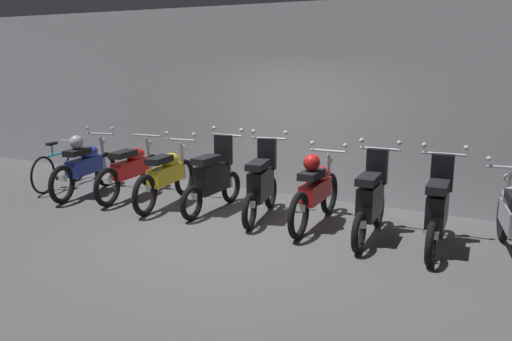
# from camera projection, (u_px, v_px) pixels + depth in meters

# --- Properties ---
(ground_plane) EXTENTS (80.00, 80.00, 0.00)m
(ground_plane) POSITION_uv_depth(u_px,v_px,m) (234.00, 233.00, 7.32)
(ground_plane) COLOR #4C4C4F
(back_wall) EXTENTS (16.00, 0.30, 3.30)m
(back_wall) POSITION_uv_depth(u_px,v_px,m) (304.00, 102.00, 9.09)
(back_wall) COLOR #ADADB2
(back_wall) RESTS_ON ground
(motorbike_slot_0) EXTENTS (0.63, 1.93, 1.15)m
(motorbike_slot_0) POSITION_uv_depth(u_px,v_px,m) (85.00, 165.00, 9.35)
(motorbike_slot_0) COLOR black
(motorbike_slot_0) RESTS_ON ground
(motorbike_slot_1) EXTENTS (0.56, 1.95, 1.03)m
(motorbike_slot_1) POSITION_uv_depth(u_px,v_px,m) (131.00, 169.00, 9.16)
(motorbike_slot_1) COLOR black
(motorbike_slot_1) RESTS_ON ground
(motorbike_slot_2) EXTENTS (0.59, 1.94, 1.15)m
(motorbike_slot_2) POSITION_uv_depth(u_px,v_px,m) (167.00, 176.00, 8.67)
(motorbike_slot_2) COLOR black
(motorbike_slot_2) RESTS_ON ground
(motorbike_slot_3) EXTENTS (0.59, 1.68, 1.29)m
(motorbike_slot_3) POSITION_uv_depth(u_px,v_px,m) (214.00, 178.00, 8.34)
(motorbike_slot_3) COLOR black
(motorbike_slot_3) RESTS_ON ground
(motorbike_slot_4) EXTENTS (0.59, 1.67, 1.29)m
(motorbike_slot_4) POSITION_uv_depth(u_px,v_px,m) (261.00, 184.00, 7.95)
(motorbike_slot_4) COLOR black
(motorbike_slot_4) RESTS_ON ground
(motorbike_slot_5) EXTENTS (0.59, 1.95, 1.15)m
(motorbike_slot_5) POSITION_uv_depth(u_px,v_px,m) (316.00, 190.00, 7.58)
(motorbike_slot_5) COLOR black
(motorbike_slot_5) RESTS_ON ground
(motorbike_slot_6) EXTENTS (0.59, 1.68, 1.29)m
(motorbike_slot_6) POSITION_uv_depth(u_px,v_px,m) (371.00, 200.00, 7.03)
(motorbike_slot_6) COLOR black
(motorbike_slot_6) RESTS_ON ground
(motorbike_slot_7) EXTENTS (0.59, 1.68, 1.29)m
(motorbike_slot_7) POSITION_uv_depth(u_px,v_px,m) (438.00, 209.00, 6.63)
(motorbike_slot_7) COLOR black
(motorbike_slot_7) RESTS_ON ground
(bicycle) EXTENTS (0.56, 1.69, 0.89)m
(bicycle) POSITION_uv_depth(u_px,v_px,m) (61.00, 168.00, 9.89)
(bicycle) COLOR black
(bicycle) RESTS_ON ground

